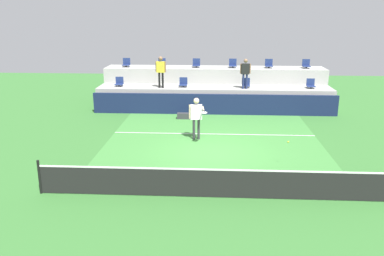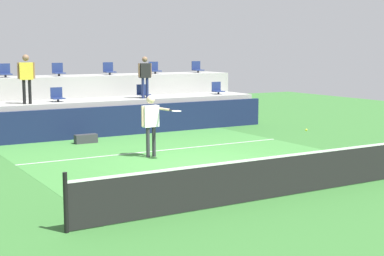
# 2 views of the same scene
# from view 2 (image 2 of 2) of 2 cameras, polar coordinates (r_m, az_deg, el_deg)

# --- Properties ---
(ground_plane) EXTENTS (40.00, 40.00, 0.00)m
(ground_plane) POSITION_cam_2_polar(r_m,az_deg,el_deg) (16.08, 0.87, -3.54)
(ground_plane) COLOR #336B2D
(court_inner_paint) EXTENTS (9.00, 10.00, 0.01)m
(court_inner_paint) POSITION_cam_2_polar(r_m,az_deg,el_deg) (16.92, -0.91, -2.95)
(court_inner_paint) COLOR #3D7F38
(court_inner_paint) RESTS_ON ground_plane
(court_service_line) EXTENTS (9.00, 0.06, 0.00)m
(court_service_line) POSITION_cam_2_polar(r_m,az_deg,el_deg) (18.13, -3.11, -2.23)
(court_service_line) COLOR white
(court_service_line) RESTS_ON ground_plane
(tennis_net) EXTENTS (10.48, 0.08, 1.07)m
(tennis_net) POSITION_cam_2_polar(r_m,az_deg,el_deg) (12.82, 10.32, -4.31)
(tennis_net) COLOR black
(tennis_net) RESTS_ON ground_plane
(sponsor_backboard) EXTENTS (13.00, 0.16, 1.10)m
(sponsor_backboard) POSITION_cam_2_polar(r_m,az_deg,el_deg) (21.27, -7.63, 0.68)
(sponsor_backboard) COLOR #141E42
(sponsor_backboard) RESTS_ON ground_plane
(seating_tier_lower) EXTENTS (13.00, 1.80, 1.25)m
(seating_tier_lower) POSITION_cam_2_polar(r_m,az_deg,el_deg) (22.45, -8.94, 1.22)
(seating_tier_lower) COLOR #9E9E99
(seating_tier_lower) RESTS_ON ground_plane
(seating_tier_upper) EXTENTS (13.00, 1.80, 2.10)m
(seating_tier_upper) POSITION_cam_2_polar(r_m,az_deg,el_deg) (24.08, -10.56, 2.64)
(seating_tier_upper) COLOR #9E9E99
(seating_tier_upper) RESTS_ON ground_plane
(stadium_chair_lower_left) EXTENTS (0.44, 0.40, 0.52)m
(stadium_chair_lower_left) POSITION_cam_2_polar(r_m,az_deg,el_deg) (21.73, -13.17, 3.12)
(stadium_chair_lower_left) COLOR #2D2D33
(stadium_chair_lower_left) RESTS_ON seating_tier_lower
(stadium_chair_lower_right) EXTENTS (0.44, 0.40, 0.52)m
(stadium_chair_lower_right) POSITION_cam_2_polar(r_m,az_deg,el_deg) (23.02, -4.88, 3.55)
(stadium_chair_lower_right) COLOR #2D2D33
(stadium_chair_lower_right) RESTS_ON seating_tier_lower
(stadium_chair_lower_far_right) EXTENTS (0.44, 0.40, 0.52)m
(stadium_chair_lower_far_right) POSITION_cam_2_polar(r_m,az_deg,el_deg) (24.77, 2.52, 3.87)
(stadium_chair_lower_far_right) COLOR #2D2D33
(stadium_chair_lower_far_right) RESTS_ON seating_tier_lower
(stadium_chair_upper_left) EXTENTS (0.44, 0.40, 0.52)m
(stadium_chair_upper_left) POSITION_cam_2_polar(r_m,az_deg,el_deg) (23.04, -18.00, 5.32)
(stadium_chair_upper_left) COLOR #2D2D33
(stadium_chair_upper_left) RESTS_ON seating_tier_upper
(stadium_chair_upper_mid_left) EXTENTS (0.44, 0.40, 0.52)m
(stadium_chair_upper_mid_left) POSITION_cam_2_polar(r_m,az_deg,el_deg) (23.59, -13.07, 5.54)
(stadium_chair_upper_mid_left) COLOR #2D2D33
(stadium_chair_upper_mid_left) RESTS_ON seating_tier_upper
(stadium_chair_upper_mid_right) EXTENTS (0.44, 0.40, 0.52)m
(stadium_chair_upper_mid_right) POSITION_cam_2_polar(r_m,az_deg,el_deg) (24.34, -8.21, 5.73)
(stadium_chair_upper_mid_right) COLOR #2D2D33
(stadium_chair_upper_mid_right) RESTS_ON seating_tier_upper
(stadium_chair_upper_right) EXTENTS (0.44, 0.40, 0.52)m
(stadium_chair_upper_right) POSITION_cam_2_polar(r_m,az_deg,el_deg) (25.23, -3.74, 5.86)
(stadium_chair_upper_right) COLOR #2D2D33
(stadium_chair_upper_right) RESTS_ON seating_tier_upper
(stadium_chair_upper_far_right) EXTENTS (0.44, 0.40, 0.52)m
(stadium_chair_upper_far_right) POSITION_cam_2_polar(r_m,az_deg,el_deg) (26.28, 0.50, 5.96)
(stadium_chair_upper_far_right) COLOR #2D2D33
(stadium_chair_upper_far_right) RESTS_ON seating_tier_upper
(tennis_player) EXTENTS (0.81, 1.22, 1.82)m
(tennis_player) POSITION_cam_2_polar(r_m,az_deg,el_deg) (16.90, -4.02, 0.88)
(tennis_player) COLOR #2D2D33
(tennis_player) RESTS_ON ground_plane
(spectator_leaning_on_rail) EXTENTS (0.60, 0.27, 1.73)m
(spectator_leaning_on_rail) POSITION_cam_2_polar(r_m,az_deg,el_deg) (20.98, -16.05, 5.14)
(spectator_leaning_on_rail) COLOR black
(spectator_leaning_on_rail) RESTS_ON seating_tier_lower
(spectator_in_grey) EXTENTS (0.57, 0.22, 1.63)m
(spectator_in_grey) POSITION_cam_2_polar(r_m,az_deg,el_deg) (22.59, -4.67, 5.40)
(spectator_in_grey) COLOR navy
(spectator_in_grey) RESTS_ON seating_tier_lower
(tennis_ball) EXTENTS (0.07, 0.07, 0.07)m
(tennis_ball) POSITION_cam_2_polar(r_m,az_deg,el_deg) (16.42, 11.22, -0.20)
(tennis_ball) COLOR #CCE033
(equipment_bag) EXTENTS (0.76, 0.28, 0.30)m
(equipment_bag) POSITION_cam_2_polar(r_m,az_deg,el_deg) (19.85, -10.44, -1.05)
(equipment_bag) COLOR #333338
(equipment_bag) RESTS_ON ground_plane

